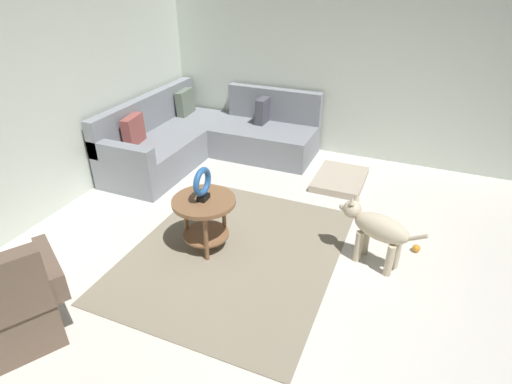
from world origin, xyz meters
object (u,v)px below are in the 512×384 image
Objects in this scene: sectional_couch at (205,138)px; armchair at (6,310)px; torus_sculpture at (202,183)px; dog at (376,228)px; side_table at (204,211)px; dog_bed_mat at (340,179)px; dog_toy_ball at (416,248)px.

sectional_couch and armchair have the same top height.
torus_sculpture is 0.40× the size of dog.
torus_sculpture is 1.63m from dog.
sectional_couch reaches higher than side_table.
sectional_couch is 2.15m from torus_sculpture.
dog reaches higher than dog_bed_mat.
armchair reaches higher than dog_bed_mat.
armchair reaches higher than side_table.
dog_bed_mat is at bearing 42.21° from dog.
side_table is 2.09m from dog_bed_mat.
torus_sculpture reaches higher than side_table.
sectional_couch is 3.16m from dog_toy_ball.
armchair is at bearing 154.05° from dog_bed_mat.
torus_sculpture reaches higher than dog_toy_ball.
sectional_couch is at bearing 89.64° from dog_bed_mat.
dog_toy_ball is (2.29, -2.66, -0.29)m from armchair.
dog is at bearing -75.87° from torus_sculpture.
dog is (1.96, -2.28, 0.05)m from armchair.
dog_toy_ball is at bearing -30.69° from dog.
torus_sculpture is at bearing 123.14° from dog.
dog_toy_ball is (0.71, -1.93, -0.67)m from torus_sculpture.
side_table reaches higher than dog_toy_ball.
dog is at bearing -75.87° from side_table.
armchair reaches higher than dog.
sectional_couch reaches higher than dog_toy_ball.
torus_sculpture is at bearing -151.27° from sectional_couch.
dog_toy_ball is at bearing -18.03° from armchair.
dog_toy_ball is (-1.12, -1.00, -0.01)m from dog_bed_mat.
dog_bed_mat is at bearing 5.32° from armchair.
sectional_couch is at bearing 35.87° from armchair.
torus_sculpture is at bearing 110.32° from dog_toy_ball.
dog is at bearing 130.30° from dog_toy_ball.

